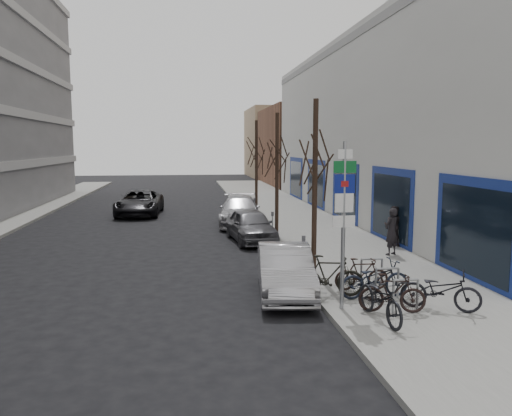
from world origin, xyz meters
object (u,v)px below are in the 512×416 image
object	(u,v)px
tree_near	(315,145)
parked_car_back	(240,211)
bike_far_inner	(362,274)
pedestrian_far	(393,226)
tree_mid	(277,145)
bike_mid_curb	(375,276)
bike_near_left	(381,295)
tree_far	(256,146)
meter_mid	(272,224)
bike_far_curb	(441,287)
bike_rack	(387,280)
bike_mid_inner	(329,275)
meter_back	(254,208)
parked_car_mid	(251,225)
pedestrian_near	(391,232)
parked_car_front	(285,270)
lane_car	(140,203)
highway_sign_pole	(344,215)
bike_near_right	(392,293)
meter_front	(303,252)

from	to	relation	value
tree_near	parked_car_back	world-z (taller)	tree_near
bike_far_inner	pedestrian_far	distance (m)	6.72
tree_mid	bike_mid_curb	size ratio (longest dim) A/B	2.87
tree_mid	bike_near_left	size ratio (longest dim) A/B	2.81
bike_far_inner	pedestrian_far	world-z (taller)	pedestrian_far
bike_far_inner	pedestrian_far	bearing A→B (deg)	-27.38
bike_near_left	bike_far_inner	xyz separation A→B (m)	(0.40, 2.36, -0.14)
tree_far	meter_mid	bearing A→B (deg)	-93.22
bike_far_curb	bike_rack	bearing A→B (deg)	71.11
bike_near_left	bike_mid_inner	distance (m)	2.06
meter_back	bike_far_curb	distance (m)	14.65
bike_far_inner	parked_car_mid	size ratio (longest dim) A/B	0.37
pedestrian_near	pedestrian_far	distance (m)	1.83
tree_near	tree_far	distance (m)	13.00
bike_rack	bike_far_inner	xyz separation A→B (m)	(-0.38, 0.84, -0.05)
tree_mid	parked_car_front	size ratio (longest dim) A/B	1.35
tree_far	parked_car_mid	xyz separation A→B (m)	(-1.20, -6.92, -3.40)
bike_mid_curb	tree_near	bearing A→B (deg)	12.52
bike_far_inner	parked_car_back	distance (m)	12.86
tree_far	lane_car	bearing A→B (deg)	161.70
tree_near	bike_near_left	xyz separation A→B (m)	(0.41, -4.42, -3.36)
bike_far_inner	highway_sign_pole	bearing A→B (deg)	147.75
tree_far	lane_car	xyz separation A→B (m)	(-6.70, 2.22, -3.37)
tree_mid	bike_mid_curb	xyz separation A→B (m)	(0.91, -9.27, -3.37)
meter_mid	bike_mid_inner	bearing A→B (deg)	-88.27
tree_far	bike_far_inner	xyz separation A→B (m)	(0.82, -15.06, -3.49)
bike_mid_curb	pedestrian_far	size ratio (longest dim) A/B	1.20
bike_rack	bike_near_right	size ratio (longest dim) A/B	1.42
bike_far_inner	parked_car_front	distance (m)	2.11
meter_mid	parked_car_mid	distance (m)	1.33
tree_mid	bike_near_right	xyz separation A→B (m)	(0.89, -10.45, -3.47)
tree_mid	bike_near_left	bearing A→B (deg)	-87.83
meter_mid	bike_mid_curb	world-z (taller)	meter_mid
meter_back	pedestrian_far	distance (m)	8.21
bike_rack	bike_far_inner	size ratio (longest dim) A/B	1.49
tree_mid	parked_car_mid	size ratio (longest dim) A/B	1.34
meter_mid	tree_far	bearing A→B (deg)	86.78
meter_front	parked_car_mid	xyz separation A→B (m)	(-0.75, 6.58, -0.22)
tree_mid	bike_near_right	world-z (taller)	tree_mid
lane_car	tree_near	bearing A→B (deg)	-63.43
tree_near	meter_mid	size ratio (longest dim) A/B	4.33
pedestrian_near	bike_near_right	bearing A→B (deg)	35.98
tree_near	tree_mid	xyz separation A→B (m)	(0.00, 6.50, 0.00)
bike_far_curb	meter_mid	bearing A→B (deg)	45.08
tree_near	meter_mid	xyz separation A→B (m)	(-0.45, 5.00, -3.19)
lane_car	highway_sign_pole	bearing A→B (deg)	-68.05
meter_back	bike_far_inner	xyz separation A→B (m)	(1.27, -12.56, -0.31)
bike_near_left	parked_car_mid	xyz separation A→B (m)	(-1.61, 10.50, -0.05)
bike_near_left	pedestrian_far	distance (m)	8.99
bike_near_right	lane_car	xyz separation A→B (m)	(-7.59, 19.17, 0.10)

